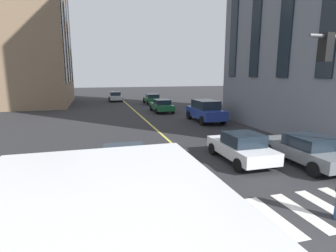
% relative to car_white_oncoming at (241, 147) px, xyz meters
% --- Properties ---
extents(lane_centre_line, '(80.00, 0.16, 0.01)m').
position_rel_car_white_oncoming_xyz_m(lane_centre_line, '(13.60, 2.23, -0.70)').
color(lane_centre_line, '#D8C64C').
rests_on(lane_centre_line, ground_plane).
extents(crosswalk_marking, '(2.40, 7.45, 0.01)m').
position_rel_car_white_oncoming_xyz_m(crosswalk_marking, '(-4.74, 2.23, -0.69)').
color(crosswalk_marking, silver).
rests_on(crosswalk_marking, ground_plane).
extents(car_white_oncoming, '(3.90, 1.89, 1.40)m').
position_rel_car_white_oncoming_xyz_m(car_white_oncoming, '(0.00, 0.00, 0.00)').
color(car_white_oncoming, silver).
rests_on(car_white_oncoming, ground_plane).
extents(car_green_trailing, '(4.40, 1.95, 1.37)m').
position_rel_car_white_oncoming_xyz_m(car_green_trailing, '(17.24, -0.49, 0.00)').
color(car_green_trailing, '#1E6038').
rests_on(car_green_trailing, ground_plane).
extents(car_green_mid, '(4.40, 1.95, 1.37)m').
position_rel_car_white_oncoming_xyz_m(car_green_mid, '(25.27, -1.17, 0.00)').
color(car_green_mid, '#1E6038').
rests_on(car_green_mid, ground_plane).
extents(car_grey_parked_b, '(4.40, 1.95, 1.37)m').
position_rel_car_white_oncoming_xyz_m(car_grey_parked_b, '(-1.17, -2.67, 0.00)').
color(car_grey_parked_b, slate).
rests_on(car_grey_parked_b, ground_plane).
extents(car_grey_near, '(3.90, 1.89, 1.40)m').
position_rel_car_white_oncoming_xyz_m(car_grey_near, '(-1.24, 5.61, 0.00)').
color(car_grey_near, slate).
rests_on(car_grey_near, ground_plane).
extents(car_blue_parked_a, '(4.70, 2.14, 1.88)m').
position_rel_car_white_oncoming_xyz_m(car_blue_parked_a, '(10.33, -2.67, 0.27)').
color(car_blue_parked_a, navy).
rests_on(car_blue_parked_a, ground_plane).
extents(car_silver_far, '(3.90, 1.89, 1.40)m').
position_rel_car_white_oncoming_xyz_m(car_silver_far, '(30.45, 3.45, 0.00)').
color(car_silver_far, '#B7BABF').
rests_on(car_silver_far, ground_plane).
extents(pedestrian_companion, '(0.38, 0.38, 1.60)m').
position_rel_car_white_oncoming_xyz_m(pedestrian_companion, '(-4.22, 3.83, 0.09)').
color(pedestrian_companion, '#997F4C').
rests_on(pedestrian_companion, ground_plane).
extents(building_left_near, '(14.74, 13.26, 21.81)m').
position_rel_car_white_oncoming_xyz_m(building_left_near, '(29.27, 16.30, 10.20)').
color(building_left_near, '#846B51').
rests_on(building_left_near, ground_plane).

